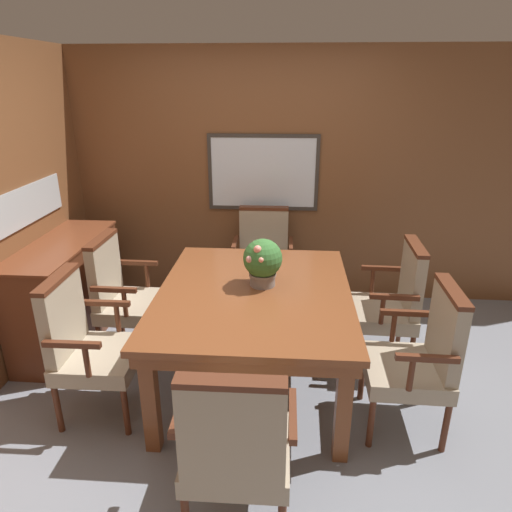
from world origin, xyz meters
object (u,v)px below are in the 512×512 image
at_px(chair_head_near, 236,445).
at_px(potted_plant, 262,261).
at_px(sideboard_cabinet, 67,293).
at_px(chair_left_far, 123,292).
at_px(chair_head_far, 263,257).
at_px(chair_left_near, 86,342).
at_px(chair_right_far, 392,300).
at_px(chair_right_near, 420,355).
at_px(dining_table, 255,302).

relative_size(chair_head_near, potted_plant, 2.88).
bearing_deg(sideboard_cabinet, chair_left_far, -13.59).
bearing_deg(chair_head_far, chair_left_near, -123.78).
xyz_separation_m(chair_right_far, chair_right_near, (0.02, -0.77, 0.00)).
bearing_deg(potted_plant, chair_head_near, -92.14).
xyz_separation_m(chair_head_near, sideboard_cabinet, (-1.64, 1.71, -0.08)).
relative_size(chair_right_near, sideboard_cabinet, 0.77).
bearing_deg(chair_left_near, chair_head_near, -127.87).
relative_size(chair_left_near, sideboard_cabinet, 0.77).
bearing_deg(chair_left_far, potted_plant, -101.76).
height_order(chair_left_near, chair_head_near, same).
distance_m(chair_left_near, chair_head_near, 1.36).
xyz_separation_m(dining_table, chair_head_near, (0.00, -1.23, -0.14)).
bearing_deg(chair_right_far, chair_left_near, -68.23).
height_order(chair_right_near, potted_plant, potted_plant).
bearing_deg(chair_head_near, chair_left_near, -37.72).
height_order(chair_head_far, chair_head_near, same).
height_order(potted_plant, sideboard_cabinet, potted_plant).
xyz_separation_m(chair_right_near, potted_plant, (-1.02, 0.49, 0.41)).
height_order(chair_head_near, chair_right_far, same).
bearing_deg(chair_left_far, chair_head_near, -143.96).
xyz_separation_m(chair_left_near, chair_right_near, (2.16, 0.00, 0.00)).
relative_size(dining_table, sideboard_cabinet, 1.27).
distance_m(chair_head_near, sideboard_cabinet, 2.37).
distance_m(chair_right_near, sideboard_cabinet, 2.85).
height_order(chair_head_far, chair_right_near, same).
relative_size(dining_table, potted_plant, 4.78).
bearing_deg(chair_head_far, chair_right_near, -56.82).
height_order(chair_left_near, chair_right_near, same).
relative_size(chair_left_far, chair_right_far, 1.00).
distance_m(chair_right_far, potted_plant, 1.13).
bearing_deg(chair_right_near, chair_head_near, -51.03).
xyz_separation_m(chair_left_far, chair_right_far, (2.16, 0.02, 0.00)).
distance_m(chair_left_far, chair_right_far, 2.16).
distance_m(chair_head_far, sideboard_cabinet, 1.80).
bearing_deg(chair_head_far, chair_left_far, -141.63).
bearing_deg(chair_right_near, potted_plant, -114.17).
xyz_separation_m(dining_table, chair_left_near, (-1.08, -0.40, -0.14)).
distance_m(chair_head_far, potted_plant, 1.22).
bearing_deg(chair_head_far, chair_right_far, -39.31).
bearing_deg(chair_right_far, chair_left_far, -87.59).
relative_size(chair_right_far, chair_right_near, 1.00).
xyz_separation_m(dining_table, potted_plant, (0.05, 0.09, 0.28)).
distance_m(chair_head_far, chair_right_near, 1.96).
distance_m(chair_head_near, chair_right_far, 1.92).
xyz_separation_m(chair_head_far, potted_plant, (0.06, -1.14, 0.41)).
distance_m(chair_head_far, chair_left_near, 1.95).
bearing_deg(chair_left_near, chair_right_near, -90.40).
bearing_deg(chair_head_near, chair_head_far, -90.12).
relative_size(chair_right_far, potted_plant, 2.88).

